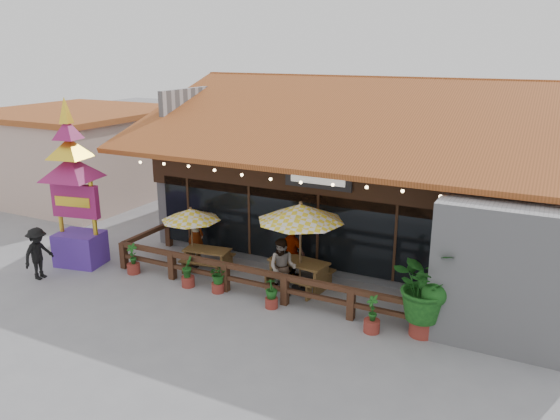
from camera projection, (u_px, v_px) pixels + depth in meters
The scene contains 19 objects.
ground at pixel (308, 301), 15.93m from camera, with size 100.00×100.00×0.00m, color gray.
restaurant_building at pixel (385, 181), 20.83m from camera, with size 15.50×14.73×6.09m.
patio_railing at pixel (236, 271), 16.50m from camera, with size 10.00×2.60×0.92m.
neighbor_building at pixel (81, 152), 26.94m from camera, with size 8.40×8.40×4.22m.
umbrella_left at pixel (191, 215), 17.90m from camera, with size 2.62×2.62×2.10m.
umbrella_right at pixel (301, 213), 16.03m from camera, with size 3.04×3.04×2.79m.
picnic_table_left at pixel (207, 256), 18.04m from camera, with size 1.66×1.48×0.72m.
picnic_table_right at pixel (299, 269), 16.70m from camera, with size 1.96×1.75×0.86m.
thai_sign_tower at pixel (72, 172), 17.74m from camera, with size 2.63×2.63×6.05m.
tropical_plant at pixel (425, 286), 13.65m from camera, with size 2.18×2.26×2.40m.
diner_a at pixel (195, 234), 18.93m from camera, with size 0.65×0.43×1.78m, color #321A10.
diner_b at pixel (283, 267), 16.06m from camera, with size 0.86×0.67×1.76m, color #321A10.
diner_c at pixel (293, 252), 17.33m from camera, with size 1.02×0.42×1.74m, color #321A10.
pedestrian at pixel (38, 253), 17.25m from camera, with size 1.10×0.63×1.70m, color black.
planter_a at pixel (133, 261), 17.76m from camera, with size 0.42×0.42×1.03m.
planter_b at pixel (188, 273), 16.77m from camera, with size 0.40×0.41×0.99m.
planter_c at pixel (217, 276), 16.35m from camera, with size 0.74×0.74×0.92m.
planter_d at pixel (272, 294), 15.40m from camera, with size 0.47×0.47×0.90m.
planter_e at pixel (372, 317), 14.07m from camera, with size 0.44×0.43×1.04m.
Camera 1 is at (5.83, -13.30, 7.11)m, focal length 35.00 mm.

